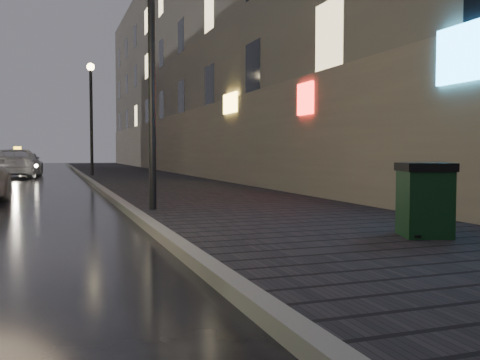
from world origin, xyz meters
The scene contains 9 objects.
ground centered at (0.00, 0.00, 0.00)m, with size 120.00×120.00×0.00m, color black.
sidewalk centered at (3.90, 21.00, 0.07)m, with size 4.60×58.00×0.15m, color black.
curb centered at (1.50, 21.00, 0.07)m, with size 0.20×58.00×0.15m, color slate.
building_near centered at (7.10, 25.00, 6.50)m, with size 1.80×50.00×13.00m, color #605B54.
lamp_near centered at (1.85, 6.00, 3.49)m, with size 0.36×0.36×5.28m.
lamp_far centered at (1.85, 22.00, 3.49)m, with size 0.36×0.36×5.28m.
trash_bin centered at (4.61, 1.51, 0.64)m, with size 0.80×0.80×0.97m.
taxi_mid centered at (-1.54, 24.30, 0.69)m, with size 1.93×4.76×1.38m, color silver.
car_far centered at (-1.57, 38.84, 0.63)m, with size 1.50×3.72×1.27m, color #9999A0.
Camera 1 is at (0.00, -4.24, 1.26)m, focal length 40.00 mm.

